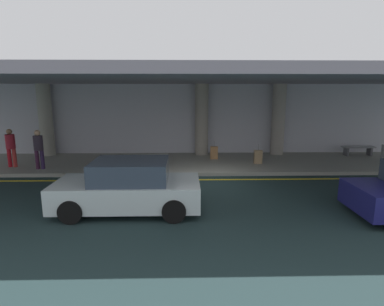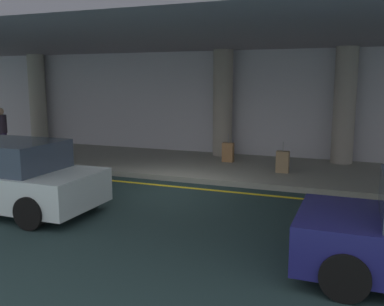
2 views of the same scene
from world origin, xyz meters
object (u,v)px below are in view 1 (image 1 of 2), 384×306
Objects in this scene: support_column_center at (278,120)px; car_silver at (129,187)px; support_column_left_mid at (202,120)px; support_column_far_left at (46,120)px; bench_metal at (358,149)px; traveler_with_luggage at (11,145)px; suitcase_upright_secondary at (258,157)px; person_waiting_for_ride at (39,147)px; suitcase_upright_primary at (214,153)px.

car_silver is (-6.50, -7.45, -1.26)m from support_column_center.
support_column_left_mid is at bearing -105.43° from car_silver.
support_column_far_left is 2.28× the size of bench_metal.
traveler_with_luggage is 1.87× the size of suitcase_upright_secondary.
person_waiting_for_ride reaches higher than suitcase_upright_primary.
traveler_with_luggage is at bearing -36.15° from car_silver.
support_column_left_mid is 4.00m from support_column_center.
suitcase_upright_secondary is at bearing -11.81° from support_column_far_left.
support_column_left_mid is 0.89× the size of car_silver.
person_waiting_for_ride reaches higher than suitcase_upright_secondary.
support_column_far_left is at bearing -28.60° from traveler_with_luggage.
suitcase_upright_secondary is (1.93, -1.04, 0.00)m from suitcase_upright_primary.
support_column_center reaches higher than bench_metal.
traveler_with_luggage is 1.45m from person_waiting_for_ride.
suitcase_upright_primary is (3.05, 6.30, -0.25)m from car_silver.
person_waiting_for_ride is 7.87m from suitcase_upright_primary.
support_column_far_left is 3.24m from person_waiting_for_ride.
support_column_center reaches higher than suitcase_upright_primary.
car_silver is 4.56× the size of suitcase_upright_primary.
support_column_left_mid is 8.89m from traveler_with_luggage.
car_silver is 7.71m from traveler_with_luggage.
traveler_with_luggage is (-12.46, -2.58, -0.86)m from support_column_center.
traveler_with_luggage is (-8.46, -2.58, -0.86)m from support_column_left_mid.
traveler_with_luggage reaches higher than suitcase_upright_primary.
person_waiting_for_ride is at bearing -152.08° from suitcase_upright_secondary.
suitcase_upright_primary reaches higher than bench_metal.
support_column_center is at bearing -127.99° from car_silver.
support_column_center is at bearing -96.72° from traveler_with_luggage.
suitcase_upright_primary is 2.19m from suitcase_upright_secondary.
suitcase_upright_secondary is at bearing -163.10° from bench_metal.
traveler_with_luggage and person_waiting_for_ride have the same top height.
bench_metal is (7.55, 0.67, 0.04)m from suitcase_upright_primary.
suitcase_upright_primary and suitcase_upright_secondary have the same top height.
car_silver is 2.56× the size of bench_metal.
traveler_with_luggage is 10.98m from suitcase_upright_secondary.
traveler_with_luggage is 1.00× the size of person_waiting_for_ride.
car_silver is (-2.50, -7.45, -1.26)m from support_column_left_mid.
support_column_far_left is 2.76m from traveler_with_luggage.
support_column_left_mid is 4.06× the size of suitcase_upright_primary.
traveler_with_luggage reaches higher than bench_metal.
traveler_with_luggage is 1.87× the size of suitcase_upright_primary.
bench_metal is at bearing 8.31° from suitcase_upright_primary.
person_waiting_for_ride is at bearing -41.22° from car_silver.
car_silver is 4.56× the size of suitcase_upright_secondary.
support_column_center is 3.94m from suitcase_upright_primary.
support_column_center is 0.89× the size of car_silver.
car_silver is at bearing -112.61° from suitcase_upright_primary.
support_column_left_mid and support_column_center have the same top height.
traveler_with_luggage reaches higher than car_silver.
bench_metal is at bearing -143.59° from car_silver.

